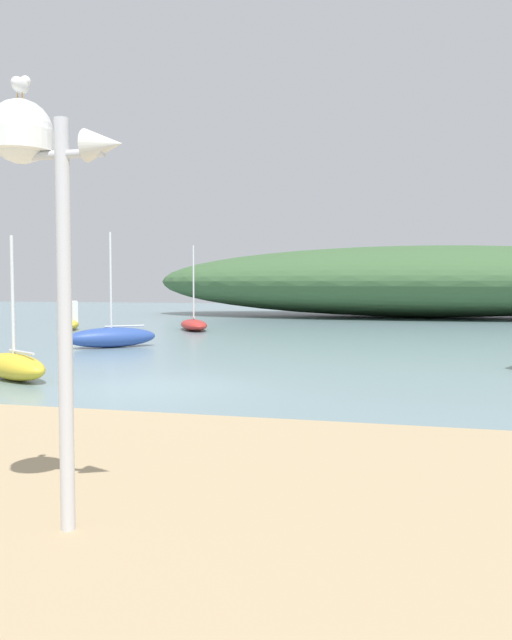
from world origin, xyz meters
The scene contains 8 objects.
ground_plane centered at (0.00, 0.00, 0.00)m, with size 120.00×120.00×0.00m, color gray.
distant_hill centered at (5.66, 32.92, 2.45)m, with size 37.84×13.88×4.91m, color #3D6038.
mast_structure centered at (2.36, -8.24, 3.18)m, with size 1.19×0.57×3.56m.
seagull_on_radar centered at (2.23, -8.23, 3.89)m, with size 0.13×0.31×0.22m.
sailboat_outer_mooring centered at (-3.75, 0.17, 0.34)m, with size 2.67×2.04×3.39m.
sailboat_centre_water centered at (-5.09, 7.81, 0.38)m, with size 3.04×2.85×4.10m.
motorboat_mid_channel centered at (-11.26, 15.59, 0.49)m, with size 2.12×2.53×1.43m.
sailboat_west_reach centered at (-5.13, 16.63, 0.29)m, with size 2.72×3.67×4.14m.
Camera 1 is at (5.39, -12.93, 2.25)m, focal length 35.84 mm.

